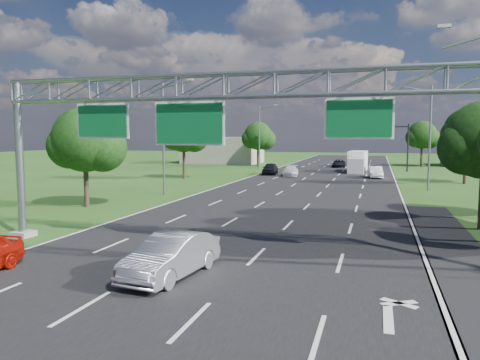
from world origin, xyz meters
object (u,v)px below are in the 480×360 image
at_px(traffic_signal, 383,136).
at_px(sign_gantry, 228,99).
at_px(box_truck, 357,162).
at_px(silver_sedan, 171,256).

bearing_deg(traffic_signal, sign_gantry, -97.68).
bearing_deg(box_truck, sign_gantry, -89.88).
height_order(silver_sedan, box_truck, box_truck).
bearing_deg(silver_sedan, box_truck, 92.52).
relative_size(traffic_signal, silver_sedan, 2.49).
bearing_deg(box_truck, silver_sedan, -90.49).
bearing_deg(box_truck, traffic_signal, 45.04).
xyz_separation_m(traffic_signal, box_truck, (-3.51, -3.03, -3.71)).
distance_m(silver_sedan, box_truck, 54.35).
bearing_deg(traffic_signal, silver_sedan, -98.00).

